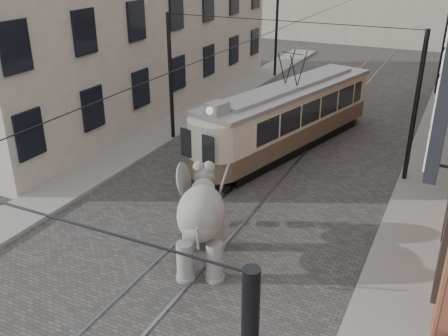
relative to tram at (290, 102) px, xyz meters
The scene contains 8 objects.
ground 7.76m from the tram, 88.36° to the right, with size 120.00×120.00×0.00m, color #413F3C.
tram_rails 7.76m from the tram, 88.36° to the right, with size 1.54×80.00×0.02m, color slate, non-canonical shape.
sidewalk_right 9.92m from the tram, 50.11° to the right, with size 2.00×60.00×0.15m, color slate.
sidewalk_left 9.97m from the tram, 130.23° to the right, with size 2.00×60.00×0.15m, color slate.
stucco_building 11.43m from the tram, 166.61° to the left, with size 7.00×24.00×10.00m, color gray.
catenary 2.55m from the tram, 89.71° to the right, with size 11.00×30.20×6.00m, color black, non-canonical shape.
tram is the anchor object (origin of this frame).
elephant 9.99m from the tram, 85.69° to the right, with size 2.35×4.26×2.61m, color slate, non-canonical shape.
Camera 1 is at (6.64, -13.56, 8.73)m, focal length 40.27 mm.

